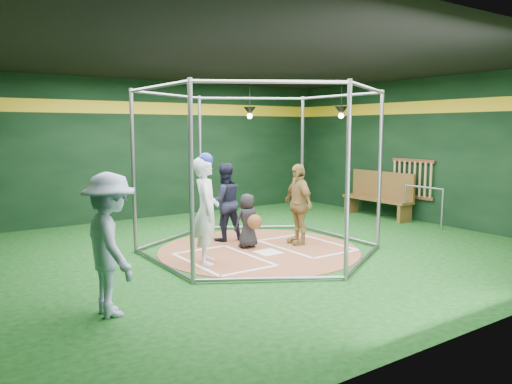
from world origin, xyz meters
TOP-DOWN VIEW (x-y plane):
  - room_shell at (0.00, 0.01)m, footprint 10.10×9.10m
  - clay_disc at (0.00, 0.00)m, footprint 3.80×3.80m
  - home_plate at (0.00, -0.30)m, footprint 0.43×0.43m
  - batter_box_left at (-0.95, -0.25)m, footprint 1.17×1.77m
  - batter_box_right at (0.95, -0.25)m, footprint 1.17×1.77m
  - batting_cage at (-0.00, -0.00)m, footprint 4.05×4.67m
  - bat_rack at (4.93, 0.40)m, footprint 0.07×1.25m
  - pendant_lamp_near at (2.20, 3.60)m, footprint 0.34×0.34m
  - pendant_lamp_far at (4.00, 2.00)m, footprint 0.34×0.34m
  - batter_figure at (-1.29, -0.30)m, footprint 0.68×0.78m
  - visitor_leopard at (0.93, -0.02)m, footprint 0.52×0.98m
  - catcher_figure at (-0.08, 0.24)m, footprint 0.52×0.57m
  - umpire at (-0.13, 1.05)m, footprint 0.85×0.71m
  - bystander_blue at (-3.37, -1.66)m, footprint 0.69×1.16m
  - dugout_bench at (4.64, 1.19)m, footprint 0.47×2.03m
  - steel_railing at (4.55, -0.23)m, footprint 0.05×1.09m

SIDE VIEW (x-z plane):
  - clay_disc at x=0.00m, z-range 0.00..0.01m
  - batter_box_left at x=-0.95m, z-range 0.01..0.02m
  - batter_box_right at x=0.95m, z-range 0.01..0.02m
  - home_plate at x=0.00m, z-range 0.01..0.02m
  - catcher_figure at x=-0.08m, z-range 0.01..1.06m
  - dugout_bench at x=4.64m, z-range 0.01..1.19m
  - steel_railing at x=4.55m, z-range 0.16..1.10m
  - umpire at x=-0.13m, z-range 0.01..1.60m
  - visitor_leopard at x=0.93m, z-range 0.01..1.60m
  - bystander_blue at x=-3.37m, z-range 0.00..1.77m
  - batter_figure at x=-1.29m, z-range 0.00..1.88m
  - bat_rack at x=4.93m, z-range 0.56..1.54m
  - batting_cage at x=0.00m, z-range 0.00..3.00m
  - room_shell at x=0.00m, z-range -0.01..3.52m
  - pendant_lamp_near at x=2.20m, z-range 2.29..3.19m
  - pendant_lamp_far at x=4.00m, z-range 2.29..3.19m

